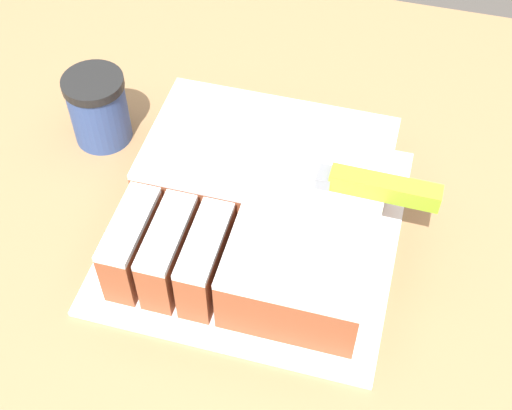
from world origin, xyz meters
TOP-DOWN VIEW (x-y plane):
  - cake_board at (-0.01, 0.05)m, footprint 0.33×0.33m
  - cake at (-0.01, 0.06)m, footprint 0.28×0.28m
  - knife at (0.09, 0.07)m, footprint 0.30×0.03m
  - coffee_cup at (-0.24, 0.15)m, footprint 0.08×0.08m

SIDE VIEW (x-z plane):
  - cake_board at x=-0.01m, z-range 0.90..0.91m
  - cake at x=-0.01m, z-range 0.91..0.98m
  - coffee_cup at x=-0.24m, z-range 0.90..1.00m
  - knife at x=0.09m, z-range 0.98..1.00m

